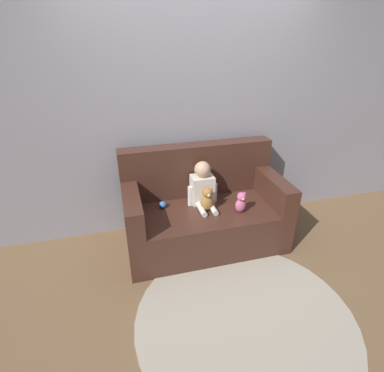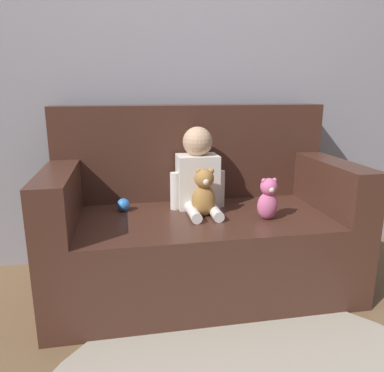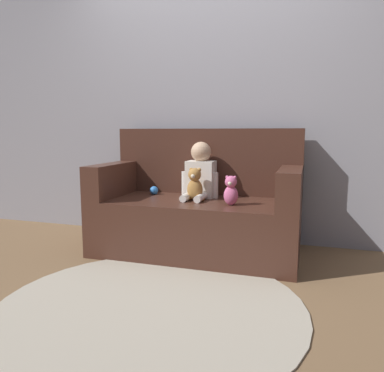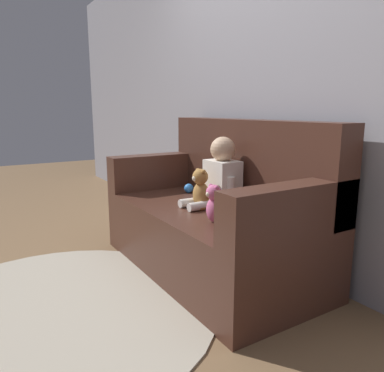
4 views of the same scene
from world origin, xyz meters
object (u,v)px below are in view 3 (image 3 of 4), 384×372
(couch, at_px, (199,208))
(plush_toy_side, at_px, (231,191))
(teddy_bear_brown, at_px, (195,185))
(toy_ball, at_px, (154,190))
(person_baby, at_px, (200,174))

(couch, distance_m, plush_toy_side, 0.44)
(couch, distance_m, teddy_bear_brown, 0.25)
(plush_toy_side, bearing_deg, teddy_bear_brown, 160.13)
(couch, bearing_deg, toy_ball, 175.25)
(plush_toy_side, bearing_deg, couch, 142.55)
(person_baby, relative_size, teddy_bear_brown, 1.76)
(person_baby, height_order, plush_toy_side, person_baby)
(couch, height_order, teddy_bear_brown, couch)
(couch, relative_size, teddy_bear_brown, 6.25)
(teddy_bear_brown, distance_m, plush_toy_side, 0.33)
(teddy_bear_brown, xyz_separation_m, toy_ball, (-0.42, 0.16, -0.09))
(couch, relative_size, person_baby, 3.54)
(couch, distance_m, toy_ball, 0.44)
(couch, bearing_deg, person_baby, 96.04)
(person_baby, xyz_separation_m, teddy_bear_brown, (0.01, -0.16, -0.07))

